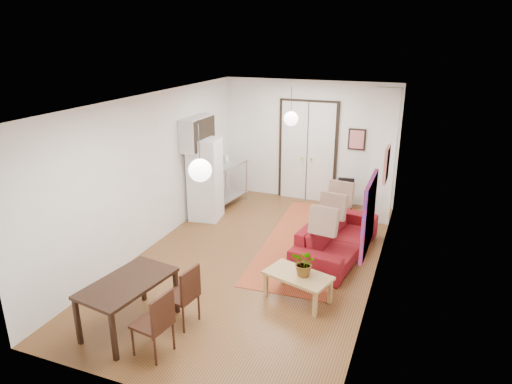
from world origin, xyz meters
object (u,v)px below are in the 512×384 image
(dining_table, at_px, (128,287))
(black_side_chair, at_px, (347,189))
(dining_chair_near, at_px, (183,287))
(sofa, at_px, (337,238))
(dining_chair_far, at_px, (155,314))
(fridge, at_px, (205,179))
(coffee_table, at_px, (298,278))
(kitchen_counter, at_px, (222,178))

(dining_table, height_order, black_side_chair, black_side_chair)
(dining_chair_near, distance_m, black_side_chair, 5.48)
(sofa, relative_size, dining_chair_far, 2.62)
(fridge, xyz_separation_m, dining_chair_near, (1.45, -3.55, -0.38))
(dining_table, bearing_deg, dining_chair_far, -23.51)
(coffee_table, height_order, dining_chair_near, dining_chair_near)
(sofa, bearing_deg, black_side_chair, 14.38)
(dining_table, distance_m, black_side_chair, 6.08)
(dining_table, bearing_deg, coffee_table, 37.24)
(dining_chair_far, distance_m, black_side_chair, 6.16)
(dining_chair_far, bearing_deg, sofa, 163.69)
(coffee_table, distance_m, kitchen_counter, 4.36)
(fridge, height_order, dining_chair_far, fridge)
(fridge, bearing_deg, black_side_chair, 24.32)
(coffee_table, relative_size, fridge, 0.62)
(sofa, bearing_deg, dining_chair_near, 157.76)
(sofa, xyz_separation_m, kitchen_counter, (-3.07, 1.59, 0.34))
(kitchen_counter, relative_size, dining_chair_far, 1.59)
(fridge, xyz_separation_m, black_side_chair, (2.79, 1.77, -0.44))
(fridge, distance_m, dining_table, 4.09)
(kitchen_counter, distance_m, dining_chair_far, 5.28)
(dining_chair_near, bearing_deg, black_side_chair, 174.47)
(dining_chair_far, bearing_deg, kitchen_counter, -155.51)
(coffee_table, xyz_separation_m, dining_chair_near, (-1.39, -1.07, 0.13))
(fridge, bearing_deg, sofa, -21.84)
(dining_table, distance_m, dining_chair_near, 0.75)
(dining_chair_far, bearing_deg, coffee_table, 150.63)
(kitchen_counter, height_order, dining_table, kitchen_counter)
(sofa, relative_size, coffee_table, 2.12)
(coffee_table, bearing_deg, dining_table, -142.76)
(sofa, height_order, dining_chair_near, dining_chair_near)
(sofa, bearing_deg, dining_chair_far, 163.01)
(dining_chair_far, height_order, black_side_chair, dining_chair_far)
(kitchen_counter, xyz_separation_m, dining_table, (0.84, -4.82, -0.04))
(fridge, relative_size, dining_table, 1.28)
(kitchen_counter, relative_size, fridge, 0.79)
(dining_table, height_order, dining_chair_far, dining_chair_far)
(kitchen_counter, relative_size, dining_table, 1.01)
(black_side_chair, bearing_deg, dining_chair_far, 72.20)
(dining_chair_near, bearing_deg, kitchen_counter, -153.14)
(kitchen_counter, bearing_deg, black_side_chair, 26.59)
(dining_chair_near, relative_size, black_side_chair, 1.13)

